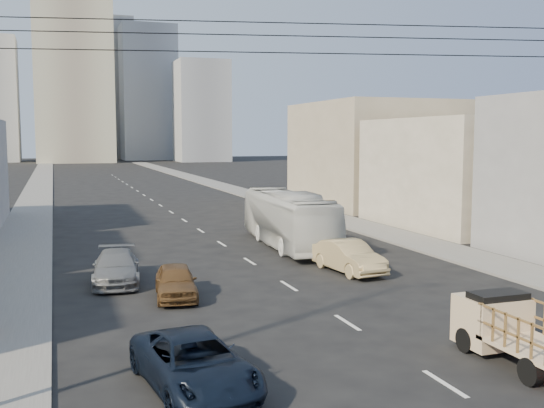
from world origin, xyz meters
TOP-DOWN VIEW (x-y plane):
  - sidewalk_left at (-11.75, 70.00)m, footprint 3.50×180.00m
  - sidewalk_right at (11.75, 70.00)m, footprint 3.50×180.00m
  - lane_dashes at (0.00, 53.00)m, footprint 0.15×104.00m
  - flatbed_pickup at (2.93, 2.75)m, footprint 1.95×4.41m
  - navy_pickup at (-6.44, 3.77)m, footprint 3.02×5.41m
  - city_bus at (3.63, 23.81)m, footprint 3.65×12.20m
  - sedan_brown at (-5.15, 13.53)m, footprint 2.13×4.24m
  - sedan_tan at (3.78, 15.77)m, footprint 2.14×4.89m
  - sedan_grey at (-7.22, 17.07)m, footprint 2.55×5.18m
  - overhead_wires at (0.00, 1.50)m, footprint 23.01×5.02m
  - bldg_right_mid at (19.50, 28.00)m, footprint 11.00×14.00m
  - bldg_right_far at (20.00, 44.00)m, footprint 12.00×16.00m
  - high_rise_tower at (-4.00, 170.00)m, footprint 20.00×20.00m
  - midrise_ne at (18.00, 185.00)m, footprint 16.00×16.00m
  - midrise_back at (6.00, 200.00)m, footprint 18.00×18.00m
  - midrise_east at (30.00, 165.00)m, footprint 14.00×14.00m

SIDE VIEW (x-z plane):
  - lane_dashes at x=0.00m, z-range 0.00..0.01m
  - sidewalk_left at x=-11.75m, z-range 0.00..0.12m
  - sidewalk_right at x=11.75m, z-range 0.00..0.12m
  - sedan_brown at x=-5.15m, z-range 0.00..1.39m
  - navy_pickup at x=-6.44m, z-range 0.00..1.43m
  - sedan_grey at x=-7.22m, z-range 0.00..1.45m
  - sedan_tan at x=3.78m, z-range 0.00..1.56m
  - flatbed_pickup at x=2.93m, z-range 0.14..2.04m
  - city_bus at x=3.63m, z-range 0.00..3.35m
  - bldg_right_mid at x=19.50m, z-range 0.00..8.00m
  - bldg_right_far at x=20.00m, z-range 0.00..10.00m
  - overhead_wires at x=0.00m, z-range 8.60..9.33m
  - midrise_east at x=30.00m, z-range 0.00..28.00m
  - midrise_ne at x=18.00m, z-range 0.00..40.00m
  - midrise_back at x=6.00m, z-range 0.00..44.00m
  - high_rise_tower at x=-4.00m, z-range 0.00..60.00m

